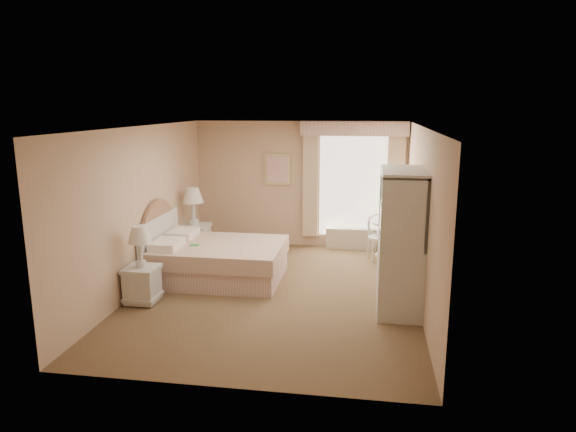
% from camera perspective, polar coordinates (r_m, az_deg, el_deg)
% --- Properties ---
extents(room, '(4.21, 5.51, 2.51)m').
position_cam_1_polar(room, '(7.60, -1.36, 0.39)').
color(room, brown).
rests_on(room, ground).
extents(window, '(2.05, 0.22, 2.51)m').
position_cam_1_polar(window, '(10.08, 7.22, 3.78)').
color(window, white).
rests_on(window, room).
extents(framed_art, '(0.52, 0.04, 0.62)m').
position_cam_1_polar(framed_art, '(10.26, -1.18, 5.20)').
color(framed_art, '#CEB47F').
rests_on(framed_art, room).
extents(bed, '(2.09, 1.58, 1.40)m').
position_cam_1_polar(bed, '(8.52, -8.26, -4.74)').
color(bed, tan).
rests_on(bed, room).
extents(nightstand_near, '(0.46, 0.46, 1.12)m').
position_cam_1_polar(nightstand_near, '(7.71, -15.95, -6.28)').
color(nightstand_near, silver).
rests_on(nightstand_near, room).
extents(nightstand_far, '(0.54, 0.54, 1.30)m').
position_cam_1_polar(nightstand_far, '(9.74, -10.38, -1.72)').
color(nightstand_far, silver).
rests_on(nightstand_far, room).
extents(round_table, '(0.63, 0.63, 0.66)m').
position_cam_1_polar(round_table, '(9.84, 11.08, -1.90)').
color(round_table, silver).
rests_on(round_table, room).
extents(cafe_chair, '(0.49, 0.49, 0.84)m').
position_cam_1_polar(cafe_chair, '(9.61, 10.03, -1.92)').
color(cafe_chair, silver).
rests_on(cafe_chair, room).
extents(armoire, '(0.59, 1.18, 1.96)m').
position_cam_1_polar(armoire, '(7.29, 12.40, -3.95)').
color(armoire, silver).
rests_on(armoire, room).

